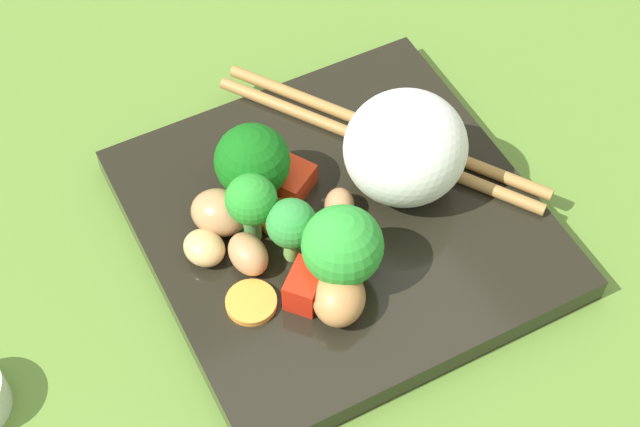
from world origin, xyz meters
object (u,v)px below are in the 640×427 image
object	(u,v)px
square_plate	(339,222)
chopstick_pair	(380,137)
broccoli_floret_3	(292,225)
carrot_slice_1	(251,302)
rice_mound	(408,151)

from	to	relation	value
square_plate	chopstick_pair	xyz separation A→B (cm)	(-4.00, 5.71, 1.35)
broccoli_floret_3	carrot_slice_1	distance (cm)	5.35
square_plate	broccoli_floret_3	world-z (taller)	broccoli_floret_3
rice_mound	chopstick_pair	bearing A→B (deg)	169.34
broccoli_floret_3	rice_mound	bearing A→B (deg)	94.33
rice_mound	square_plate	bearing A→B (deg)	-94.04
carrot_slice_1	chopstick_pair	distance (cm)	15.67
rice_mound	chopstick_pair	distance (cm)	5.54
square_plate	chopstick_pair	distance (cm)	7.10
broccoli_floret_3	chopstick_pair	distance (cm)	11.27
carrot_slice_1	chopstick_pair	world-z (taller)	chopstick_pair
broccoli_floret_3	carrot_slice_1	size ratio (longest dim) A/B	1.45
rice_mound	chopstick_pair	xyz separation A→B (cm)	(-4.35, 0.82, -3.34)
broccoli_floret_3	chopstick_pair	xyz separation A→B (cm)	(-5.03, 9.79, -2.43)
square_plate	rice_mound	size ratio (longest dim) A/B	3.08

